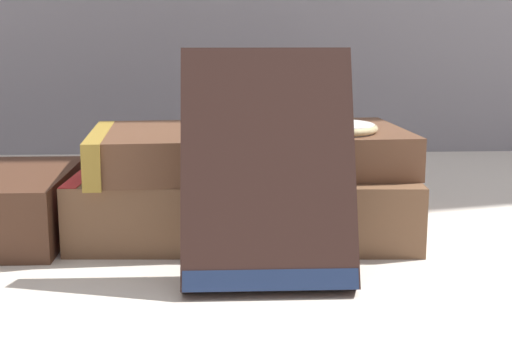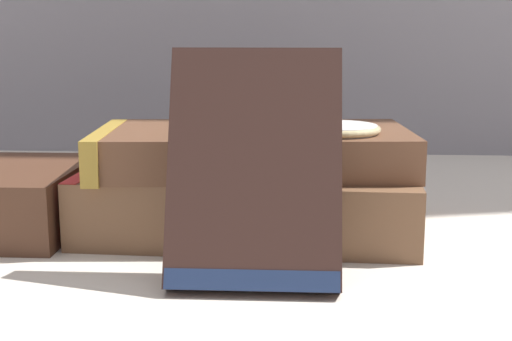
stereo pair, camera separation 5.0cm
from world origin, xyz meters
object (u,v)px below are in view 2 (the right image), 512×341
object	(u,v)px
book_flat_bottom	(241,202)
book_leaning_front	(254,177)
pocket_watch	(338,129)
book_flat_top	(246,150)

from	to	relation	value
book_flat_bottom	book_leaning_front	size ratio (longest dim) A/B	1.78
book_leaning_front	pocket_watch	bearing A→B (deg)	59.22
book_leaning_front	pocket_watch	distance (m)	0.11
book_leaning_front	pocket_watch	xyz separation A→B (m)	(0.05, 0.09, 0.02)
pocket_watch	book_flat_bottom	bearing A→B (deg)	168.85
book_flat_bottom	pocket_watch	size ratio (longest dim) A/B	3.89
book_flat_bottom	book_flat_top	xyz separation A→B (m)	(0.00, 0.00, 0.04)
book_flat_top	book_leaning_front	size ratio (longest dim) A/B	1.68
book_flat_bottom	book_flat_top	bearing A→B (deg)	42.50
book_flat_top	book_leaning_front	xyz separation A→B (m)	(0.01, -0.11, 0.00)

